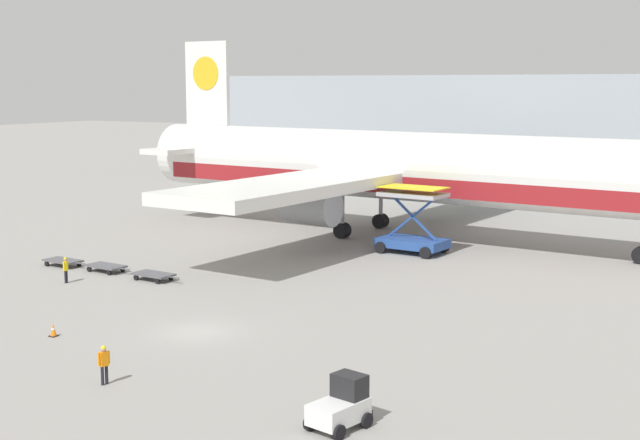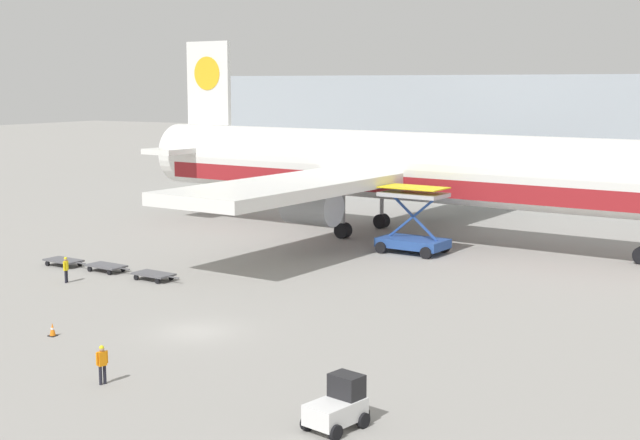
% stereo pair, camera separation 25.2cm
% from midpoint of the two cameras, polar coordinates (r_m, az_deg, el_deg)
% --- Properties ---
extents(ground_plane, '(400.00, 400.00, 0.00)m').
position_cam_midpoint_polar(ground_plane, '(47.80, -7.98, -7.11)').
color(ground_plane, gray).
extents(terminal_building, '(90.00, 18.20, 14.00)m').
position_cam_midpoint_polar(terminal_building, '(112.86, 14.99, 5.38)').
color(terminal_building, '#9EA8B2').
rests_on(terminal_building, ground_plane).
extents(airplane_main, '(58.07, 48.49, 17.00)m').
position_cam_midpoint_polar(airplane_main, '(75.83, 4.81, 3.29)').
color(airplane_main, white).
rests_on(airplane_main, ground_plane).
extents(scissor_lift_loader, '(5.43, 3.74, 5.15)m').
position_cam_midpoint_polar(scissor_lift_loader, '(69.02, 5.84, -0.49)').
color(scissor_lift_loader, '#284C99').
rests_on(scissor_lift_loader, ground_plane).
extents(baggage_tug_mid, '(2.07, 2.69, 2.00)m').
position_cam_midpoint_polar(baggage_tug_mid, '(34.51, 1.17, -11.79)').
color(baggage_tug_mid, silver).
rests_on(baggage_tug_mid, ground_plane).
extents(baggage_dolly_lead, '(3.75, 1.71, 0.48)m').
position_cam_midpoint_polar(baggage_dolly_lead, '(66.54, -16.23, -2.53)').
color(baggage_dolly_lead, '#56565B').
rests_on(baggage_dolly_lead, ground_plane).
extents(baggage_dolly_second, '(3.75, 1.71, 0.48)m').
position_cam_midpoint_polar(baggage_dolly_second, '(63.82, -13.64, -2.90)').
color(baggage_dolly_second, '#56565B').
rests_on(baggage_dolly_second, ground_plane).
extents(baggage_dolly_third, '(3.75, 1.71, 0.48)m').
position_cam_midpoint_polar(baggage_dolly_third, '(60.42, -10.72, -3.46)').
color(baggage_dolly_third, '#56565B').
rests_on(baggage_dolly_third, ground_plane).
extents(ground_crew_near, '(0.32, 0.55, 1.76)m').
position_cam_midpoint_polar(ground_crew_near, '(40.24, -13.84, -8.79)').
color(ground_crew_near, black).
rests_on(ground_crew_near, ground_plane).
extents(ground_crew_far, '(0.35, 0.53, 1.72)m').
position_cam_midpoint_polar(ground_crew_far, '(60.89, -16.08, -2.96)').
color(ground_crew_far, black).
rests_on(ground_crew_far, ground_plane).
extents(traffic_cone_near, '(0.40, 0.40, 0.70)m').
position_cam_midpoint_polar(traffic_cone_near, '(48.53, -16.84, -6.75)').
color(traffic_cone_near, black).
rests_on(traffic_cone_near, ground_plane).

